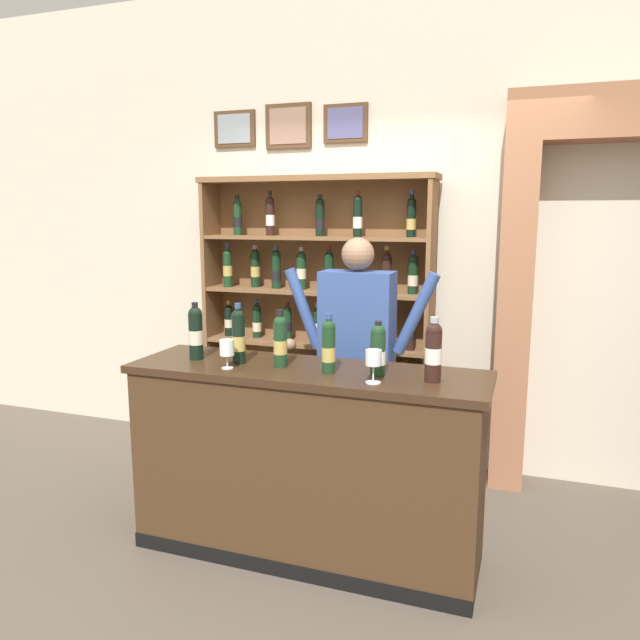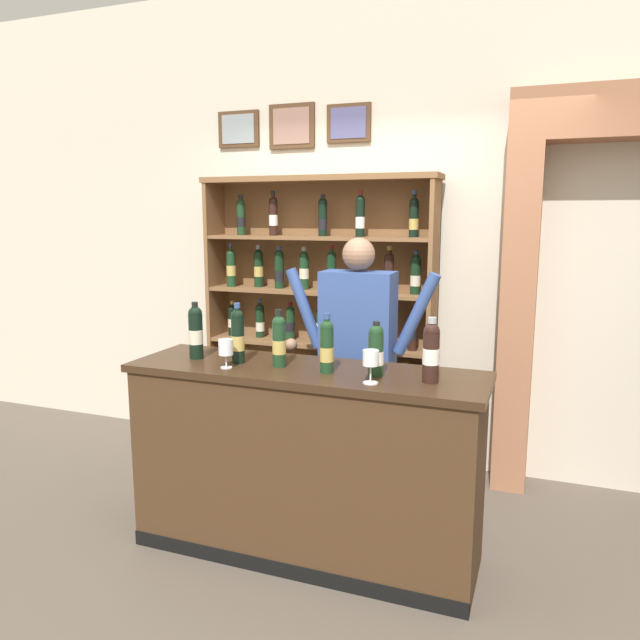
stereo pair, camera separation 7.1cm
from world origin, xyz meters
TOP-DOWN VIEW (x-y plane):
  - ground_plane at (0.00, 0.00)m, footprint 14.00×14.00m
  - back_wall at (-0.00, 1.51)m, footprint 12.00×0.19m
  - wine_shelf at (-0.50, 1.26)m, footprint 1.73×0.30m
  - archway_doorway at (1.53, 1.37)m, footprint 1.50×0.45m
  - tasting_counter at (-0.10, -0.00)m, footprint 1.88×0.56m
  - shopkeeper at (-0.01, 0.63)m, footprint 0.98×0.22m
  - tasting_bottle_brunello at (-0.75, -0.01)m, footprint 0.08×0.08m
  - tasting_bottle_chianti at (-0.48, -0.02)m, footprint 0.07×0.07m
  - tasting_bottle_super_tuscan at (-0.24, -0.01)m, footprint 0.07×0.07m
  - tasting_bottle_bianco at (0.04, -0.04)m, footprint 0.07×0.07m
  - tasting_bottle_prosecco at (0.28, -0.01)m, footprint 0.08×0.08m
  - tasting_bottle_rosso at (0.56, -0.03)m, footprint 0.08×0.08m
  - wine_glass_spare at (-0.48, -0.14)m, footprint 0.08×0.08m
  - wine_glass_left at (0.30, -0.15)m, footprint 0.08×0.08m

SIDE VIEW (x-z plane):
  - ground_plane at x=0.00m, z-range -0.02..0.00m
  - tasting_counter at x=-0.10m, z-range 0.00..1.03m
  - shopkeeper at x=-0.01m, z-range 0.20..1.89m
  - wine_shelf at x=-0.50m, z-range 0.04..2.13m
  - wine_glass_spare at x=-0.48m, z-range 1.06..1.21m
  - wine_glass_left at x=0.30m, z-range 1.07..1.23m
  - tasting_bottle_prosecco at x=0.28m, z-range 1.03..1.30m
  - tasting_bottle_bianco at x=0.04m, z-range 1.02..1.32m
  - tasting_bottle_super_tuscan at x=-0.24m, z-range 1.02..1.33m
  - tasting_bottle_chianti at x=-0.48m, z-range 1.02..1.35m
  - tasting_bottle_brunello at x=-0.75m, z-range 1.03..1.34m
  - tasting_bottle_rosso at x=0.56m, z-range 1.03..1.34m
  - archway_doorway at x=1.53m, z-range 0.15..2.72m
  - back_wall at x=0.00m, z-range 0.00..3.47m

